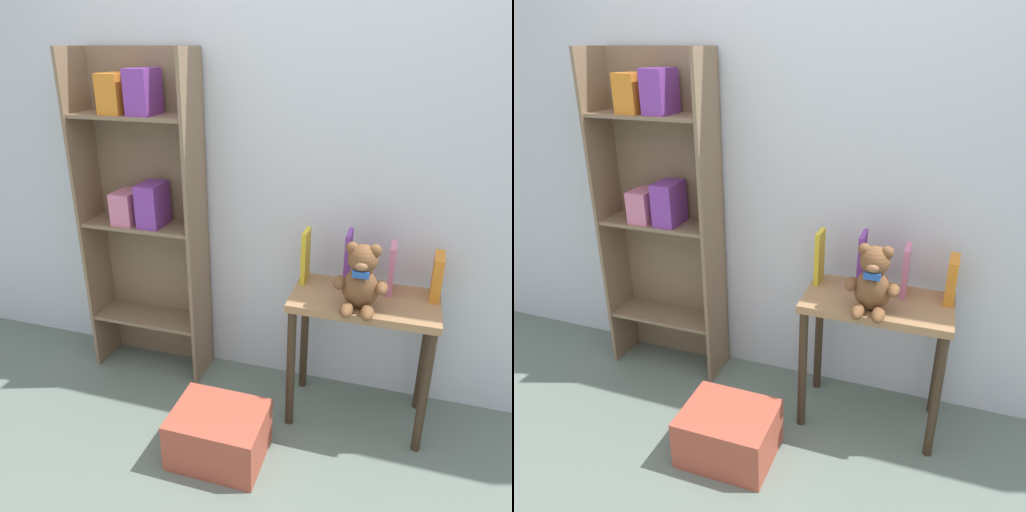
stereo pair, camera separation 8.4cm
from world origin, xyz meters
TOP-DOWN VIEW (x-y plane):
  - wall_back at (0.00, 1.26)m, footprint 4.80×0.06m
  - bookshelf_side at (-0.80, 1.12)m, footprint 0.62×0.24m
  - display_table at (0.35, 0.99)m, footprint 0.65×0.36m
  - teddy_bear at (0.33, 0.88)m, footprint 0.23×0.21m
  - book_standing_yellow at (0.05, 1.08)m, footprint 0.02×0.11m
  - book_standing_purple at (0.25, 1.08)m, footprint 0.02×0.14m
  - book_standing_pink at (0.44, 1.08)m, footprint 0.03×0.13m
  - book_standing_orange at (0.64, 1.09)m, footprint 0.05×0.15m
  - storage_bin at (-0.19, 0.54)m, footprint 0.40×0.32m

SIDE VIEW (x-z plane):
  - storage_bin at x=-0.19m, z-range 0.00..0.23m
  - display_table at x=0.35m, z-range 0.20..0.86m
  - book_standing_orange at x=0.64m, z-range 0.65..0.85m
  - book_standing_pink at x=0.44m, z-range 0.65..0.88m
  - book_standing_yellow at x=0.05m, z-range 0.65..0.91m
  - book_standing_purple at x=0.25m, z-range 0.65..0.92m
  - teddy_bear at x=0.33m, z-range 0.64..0.94m
  - bookshelf_side at x=-0.80m, z-range 0.10..1.79m
  - wall_back at x=0.00m, z-range 0.00..2.50m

